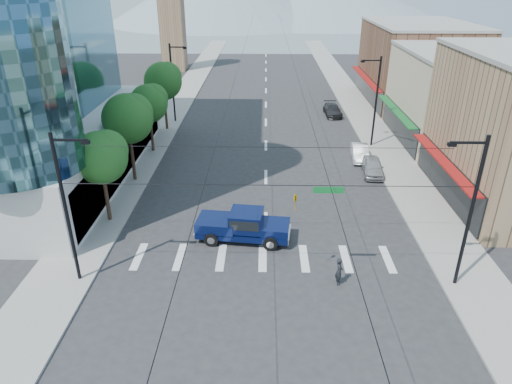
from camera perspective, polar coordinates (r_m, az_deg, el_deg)
ground at (r=27.64m, az=1.23°, el=-9.98°), size 160.00×160.00×0.00m
sidewalk_left at (r=65.53m, az=-9.51°, el=11.29°), size 4.00×120.00×0.15m
sidewalk_right at (r=65.59m, az=11.99°, el=11.09°), size 4.00×120.00×0.15m
shop_mid at (r=51.92m, az=24.37°, el=10.60°), size 12.00×14.00×9.00m
shop_far at (r=66.53m, az=19.41°, el=14.79°), size 12.00×18.00×10.00m
clock_tower at (r=86.16m, az=-10.58°, el=21.78°), size 4.80×4.80×20.40m
tree_near at (r=32.51m, az=-18.64°, el=4.34°), size 3.65×3.64×6.71m
tree_midnear at (r=38.63m, az=-15.54°, el=9.01°), size 4.09×4.09×7.52m
tree_midfar at (r=45.29m, az=-13.11°, el=10.90°), size 3.65×3.64×6.71m
tree_far at (r=51.79m, az=-11.39°, el=13.58°), size 4.09×4.09×7.52m
signal_rig at (r=24.32m, az=1.79°, el=-2.47°), size 21.80×0.20×9.00m
lamp_pole_nw at (r=54.62m, az=-10.29°, el=13.59°), size 2.00×0.25×9.00m
lamp_pole_ne at (r=47.07m, az=14.66°, el=11.22°), size 2.00×0.25×9.00m
pickup_truck at (r=30.18m, az=-1.66°, el=-4.15°), size 6.41×2.96×2.10m
pedestrian at (r=26.67m, az=10.35°, el=-9.70°), size 0.41×0.62×1.71m
parked_car_near at (r=41.40m, az=14.39°, el=3.08°), size 2.10×4.35×1.43m
parked_car_mid at (r=44.58m, az=12.86°, el=4.86°), size 1.78×4.27×1.37m
parked_car_far at (r=58.28m, az=9.54°, el=10.09°), size 2.06×4.75×1.36m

